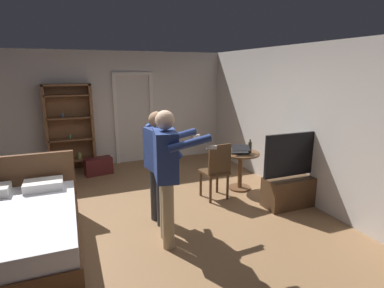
{
  "coord_description": "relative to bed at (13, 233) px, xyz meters",
  "views": [
    {
      "loc": [
        -0.91,
        -4.14,
        2.19
      ],
      "look_at": [
        0.8,
        0.15,
        1.07
      ],
      "focal_mm": 28.88,
      "sensor_mm": 36.0,
      "label": 1
    }
  ],
  "objects": [
    {
      "name": "doorway_frame",
      "position": [
        2.17,
        3.39,
        0.92
      ],
      "size": [
        0.93,
        0.08,
        2.13
      ],
      "color": "white",
      "rests_on": "ground_plane"
    },
    {
      "name": "suitcase_dark",
      "position": [
        0.4,
        2.13,
        -0.13
      ],
      "size": [
        0.62,
        0.48,
        0.35
      ],
      "primitive_type": "cube",
      "rotation": [
        0.0,
        0.0,
        -0.24
      ],
      "color": "#4C1919",
      "rests_on": "ground_plane"
    },
    {
      "name": "wall_back",
      "position": [
        1.67,
        3.47,
        1.0
      ],
      "size": [
        5.61,
        0.12,
        2.6
      ],
      "primitive_type": "cube",
      "color": "silver",
      "rests_on": "ground_plane"
    },
    {
      "name": "person_blue_shirt",
      "position": [
        1.81,
        -0.39,
        0.7
      ],
      "size": [
        0.67,
        0.7,
        1.72
      ],
      "color": "tan",
      "rests_on": "ground_plane"
    },
    {
      "name": "bottle_on_table",
      "position": [
        3.75,
        0.8,
        0.5
      ],
      "size": [
        0.06,
        0.06,
        0.25
      ],
      "color": "#342A14",
      "rests_on": "side_table"
    },
    {
      "name": "wall_right",
      "position": [
        4.41,
        0.28,
        1.0
      ],
      "size": [
        0.12,
        6.5,
        2.6
      ],
      "primitive_type": "cube",
      "color": "silver",
      "rests_on": "ground_plane"
    },
    {
      "name": "tv_flatscreen",
      "position": [
        4.05,
        -0.07,
        0.06
      ],
      "size": [
        1.19,
        0.4,
        1.23
      ],
      "color": "#4C331E",
      "rests_on": "ground_plane"
    },
    {
      "name": "laptop",
      "position": [
        3.57,
        0.84,
        0.45
      ],
      "size": [
        0.41,
        0.42,
        0.16
      ],
      "color": "black",
      "rests_on": "side_table"
    },
    {
      "name": "bed",
      "position": [
        0.0,
        0.0,
        0.0
      ],
      "size": [
        1.5,
        2.06,
        1.02
      ],
      "color": "brown",
      "rests_on": "ground_plane"
    },
    {
      "name": "person_striped_shirt",
      "position": [
        1.86,
        0.18,
        0.63
      ],
      "size": [
        0.74,
        0.56,
        1.64
      ],
      "color": "#333338",
      "rests_on": "ground_plane"
    },
    {
      "name": "suitcase_small",
      "position": [
        1.23,
        2.72,
        -0.12
      ],
      "size": [
        0.6,
        0.37,
        0.36
      ],
      "primitive_type": "cube",
      "rotation": [
        0.0,
        0.0,
        0.17
      ],
      "color": "#4C1919",
      "rests_on": "ground_plane"
    },
    {
      "name": "ground_plane",
      "position": [
        1.67,
        0.28,
        -0.3
      ],
      "size": [
        6.89,
        6.89,
        0.0
      ],
      "primitive_type": "plane",
      "color": "olive"
    },
    {
      "name": "bookshelf",
      "position": [
        0.74,
        3.24,
        0.72
      ],
      "size": [
        0.98,
        0.32,
        1.9
      ],
      "color": "brown",
      "rests_on": "ground_plane"
    },
    {
      "name": "side_table",
      "position": [
        3.61,
        0.88,
        0.17
      ],
      "size": [
        0.69,
        0.69,
        0.7
      ],
      "color": "brown",
      "rests_on": "ground_plane"
    },
    {
      "name": "wooden_chair",
      "position": [
        2.99,
        0.61,
        0.24
      ],
      "size": [
        0.46,
        0.46,
        0.99
      ],
      "color": "#4C331E",
      "rests_on": "ground_plane"
    }
  ]
}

